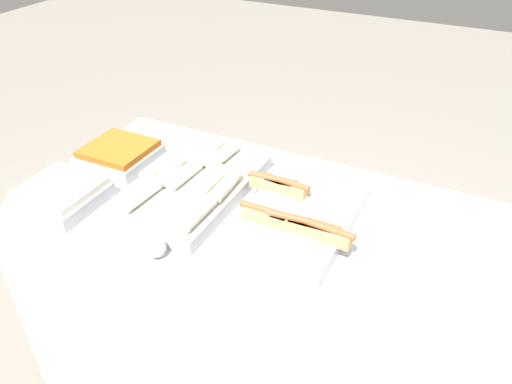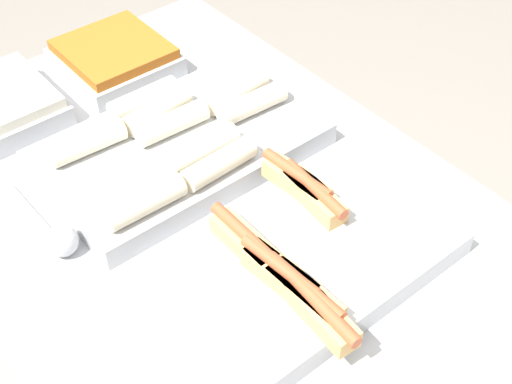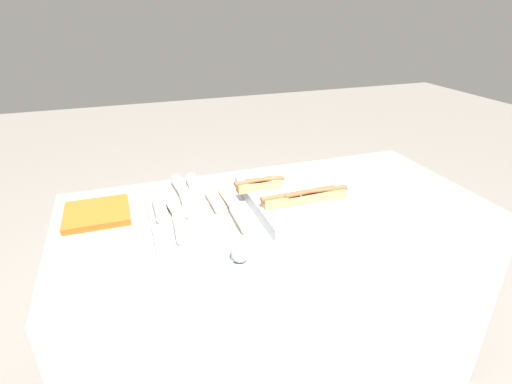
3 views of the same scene
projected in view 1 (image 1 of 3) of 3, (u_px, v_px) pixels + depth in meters
The scene contains 6 objects.
counter at pixel (278, 317), 1.84m from camera, with size 1.73×0.83×0.90m.
tray_hotdogs at pixel (297, 217), 1.54m from camera, with size 0.42×0.50×0.10m.
tray_wraps at pixel (191, 185), 1.68m from camera, with size 0.34×0.56×0.10m.
tray_side_front at pixel (61, 195), 1.64m from camera, with size 0.25×0.24×0.07m.
tray_side_back at pixel (120, 155), 1.86m from camera, with size 0.25×0.24×0.07m.
serving_spoon_near at pixel (153, 247), 1.43m from camera, with size 0.25×0.06×0.06m.
Camera 1 is at (0.49, -1.17, 1.86)m, focal length 35.00 mm.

